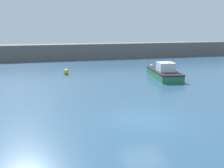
{
  "coord_description": "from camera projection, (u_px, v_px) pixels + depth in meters",
  "views": [
    {
      "loc": [
        -4.99,
        -12.08,
        5.02
      ],
      "look_at": [
        -0.09,
        6.87,
        0.48
      ],
      "focal_mm": 40.0,
      "sensor_mm": 36.0,
      "label": 1
    }
  ],
  "objects": [
    {
      "name": "mooring_buoy_yellow",
      "position": [
        66.0,
        72.0,
        26.71
      ],
      "size": [
        0.55,
        0.55,
        0.55
      ],
      "primitive_type": "sphere",
      "color": "yellow",
      "rests_on": "ground_plane"
    },
    {
      "name": "harbor_breakwater",
      "position": [
        79.0,
        51.0,
        40.01
      ],
      "size": [
        52.49,
        3.09,
        2.29
      ],
      "primitive_type": "cube",
      "color": "#66605B",
      "rests_on": "ground_plane"
    },
    {
      "name": "mooring_buoy_white",
      "position": [
        152.0,
        66.0,
        30.9
      ],
      "size": [
        0.43,
        0.43,
        0.43
      ],
      "primitive_type": "sphere",
      "color": "white",
      "rests_on": "ground_plane"
    },
    {
      "name": "cabin_cruiser_white",
      "position": [
        164.0,
        72.0,
        24.85
      ],
      "size": [
        2.85,
        5.79,
        1.58
      ],
      "rotation": [
        0.0,
        0.0,
        1.44
      ],
      "color": "#287A4C",
      "rests_on": "ground_plane"
    },
    {
      "name": "ground_plane",
      "position": [
        145.0,
        121.0,
        13.77
      ],
      "size": [
        120.0,
        120.0,
        0.2
      ],
      "primitive_type": "cube",
      "color": "#2D5170"
    }
  ]
}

